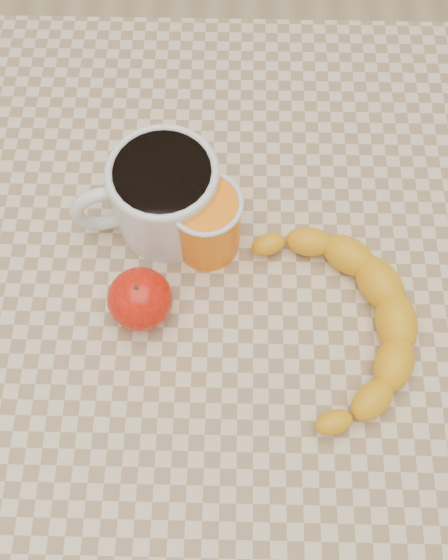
{
  "coord_description": "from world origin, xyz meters",
  "views": [
    {
      "loc": [
        0.01,
        -0.27,
        1.39
      ],
      "look_at": [
        0.0,
        0.0,
        0.77
      ],
      "focal_mm": 40.0,
      "sensor_mm": 36.0,
      "label": 1
    }
  ],
  "objects_px": {
    "table": "(224,314)",
    "orange_juice_glass": "(207,223)",
    "coffee_mug": "(162,194)",
    "apple": "(140,299)",
    "banana": "(340,321)"
  },
  "relations": [
    {
      "from": "table",
      "to": "orange_juice_glass",
      "type": "distance_m",
      "value": 0.15
    },
    {
      "from": "table",
      "to": "orange_juice_glass",
      "type": "height_order",
      "value": "orange_juice_glass"
    },
    {
      "from": "apple",
      "to": "coffee_mug",
      "type": "bearing_deg",
      "value": 80.74
    },
    {
      "from": "table",
      "to": "coffee_mug",
      "type": "height_order",
      "value": "coffee_mug"
    },
    {
      "from": "orange_juice_glass",
      "to": "apple",
      "type": "distance_m",
      "value": 0.11
    },
    {
      "from": "table",
      "to": "orange_juice_glass",
      "type": "xyz_separation_m",
      "value": [
        -0.02,
        0.06,
        0.13
      ]
    },
    {
      "from": "orange_juice_glass",
      "to": "coffee_mug",
      "type": "bearing_deg",
      "value": 148.05
    },
    {
      "from": "table",
      "to": "apple",
      "type": "xyz_separation_m",
      "value": [
        -0.09,
        -0.03,
        0.12
      ]
    },
    {
      "from": "apple",
      "to": "banana",
      "type": "bearing_deg",
      "value": -4.7
    },
    {
      "from": "coffee_mug",
      "to": "orange_juice_glass",
      "type": "distance_m",
      "value": 0.06
    },
    {
      "from": "table",
      "to": "coffee_mug",
      "type": "bearing_deg",
      "value": 128.77
    },
    {
      "from": "coffee_mug",
      "to": "apple",
      "type": "bearing_deg",
      "value": -99.26
    },
    {
      "from": "coffee_mug",
      "to": "banana",
      "type": "relative_size",
      "value": 0.59
    },
    {
      "from": "apple",
      "to": "banana",
      "type": "distance_m",
      "value": 0.21
    },
    {
      "from": "coffee_mug",
      "to": "orange_juice_glass",
      "type": "xyz_separation_m",
      "value": [
        0.05,
        -0.03,
        -0.01
      ]
    }
  ]
}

